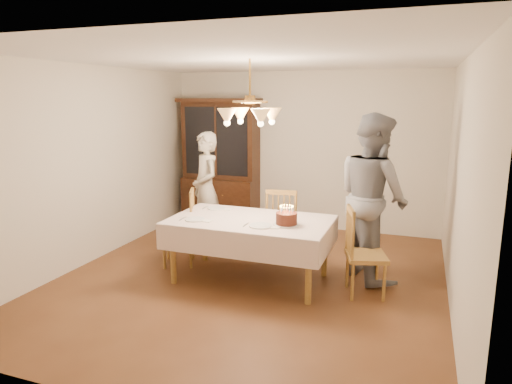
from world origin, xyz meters
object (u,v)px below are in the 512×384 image
at_px(dining_table, 250,225).
at_px(chair_far_side, 283,228).
at_px(china_hutch, 221,164).
at_px(birthday_cake, 286,219).
at_px(elderly_woman, 206,189).

height_order(dining_table, chair_far_side, chair_far_side).
relative_size(dining_table, china_hutch, 0.88).
distance_m(chair_far_side, birthday_cake, 1.05).
height_order(china_hutch, chair_far_side, china_hutch).
bearing_deg(dining_table, china_hutch, 121.86).
height_order(china_hutch, elderly_woman, china_hutch).
bearing_deg(dining_table, elderly_woman, 135.73).
xyz_separation_m(chair_far_side, birthday_cake, (0.31, -0.92, 0.39)).
height_order(elderly_woman, birthday_cake, elderly_woman).
bearing_deg(china_hutch, dining_table, -58.14).
height_order(dining_table, elderly_woman, elderly_woman).
relative_size(chair_far_side, birthday_cake, 3.33).
relative_size(elderly_woman, birthday_cake, 5.63).
bearing_deg(dining_table, chair_far_side, 78.97).
bearing_deg(birthday_cake, chair_far_side, 108.88).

